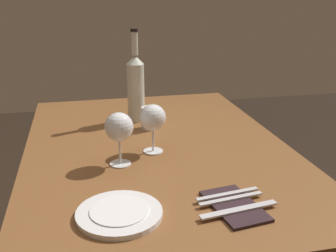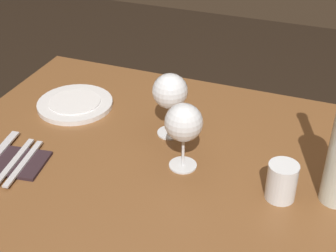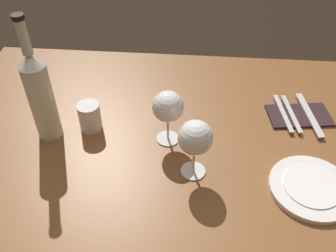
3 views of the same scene
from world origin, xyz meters
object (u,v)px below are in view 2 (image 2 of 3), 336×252
(wine_glass_right, at_px, (170,92))
(fork_outer, at_px, (24,163))
(dinner_plate, at_px, (75,104))
(fork_inner, at_px, (15,161))
(wine_glass_left, at_px, (184,124))
(water_tumbler, at_px, (282,183))
(folded_napkin, at_px, (6,161))

(wine_glass_right, relative_size, fork_outer, 0.94)
(wine_glass_right, bearing_deg, dinner_plate, -6.64)
(dinner_plate, bearing_deg, fork_outer, 95.63)
(fork_inner, bearing_deg, wine_glass_left, -160.00)
(dinner_plate, height_order, fork_inner, dinner_plate)
(water_tumbler, height_order, fork_inner, water_tumbler)
(wine_glass_left, xyz_separation_m, fork_outer, (0.35, 0.14, -0.11))
(wine_glass_right, xyz_separation_m, fork_outer, (0.27, 0.25, -0.11))
(wine_glass_left, bearing_deg, water_tumbler, 172.71)
(wine_glass_right, xyz_separation_m, fork_inner, (0.30, 0.25, -0.11))
(wine_glass_left, bearing_deg, fork_outer, 21.32)
(water_tumbler, bearing_deg, wine_glass_left, -7.29)
(water_tumbler, height_order, fork_outer, water_tumbler)
(water_tumbler, xyz_separation_m, folded_napkin, (0.63, 0.11, -0.04))
(dinner_plate, bearing_deg, water_tumbler, 163.27)
(water_tumbler, distance_m, dinner_plate, 0.64)
(wine_glass_left, relative_size, folded_napkin, 0.81)
(folded_napkin, xyz_separation_m, fork_inner, (-0.03, 0.00, 0.01))
(dinner_plate, bearing_deg, wine_glass_left, 157.83)
(wine_glass_right, relative_size, dinner_plate, 0.80)
(dinner_plate, xyz_separation_m, fork_inner, (-0.00, 0.29, 0.00))
(dinner_plate, bearing_deg, folded_napkin, 85.76)
(fork_inner, xyz_separation_m, fork_outer, (-0.02, 0.00, 0.00))
(water_tumbler, relative_size, dinner_plate, 0.41)
(wine_glass_left, height_order, fork_outer, wine_glass_left)
(wine_glass_right, bearing_deg, fork_outer, 43.22)
(wine_glass_right, distance_m, fork_outer, 0.39)
(wine_glass_left, height_order, water_tumbler, wine_glass_left)
(wine_glass_left, distance_m, water_tumbler, 0.25)
(wine_glass_right, height_order, fork_outer, wine_glass_right)
(wine_glass_left, relative_size, wine_glass_right, 0.98)
(water_tumbler, relative_size, fork_outer, 0.48)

